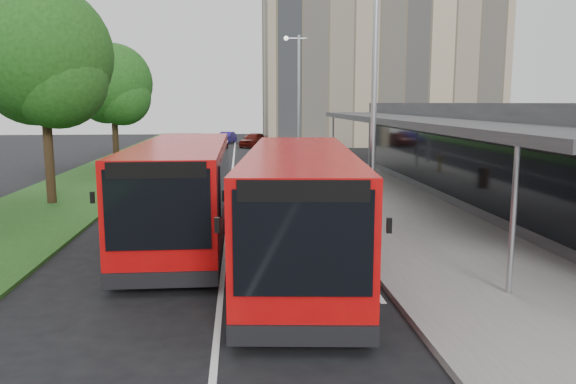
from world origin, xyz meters
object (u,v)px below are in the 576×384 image
at_px(bus_second, 183,191).
at_px(lamp_post_far, 297,91).
at_px(bollard, 325,164).
at_px(litter_bin, 349,179).
at_px(tree_far, 113,89).
at_px(lamp_post_near, 371,77).
at_px(bus_main, 300,208).
at_px(car_far, 226,138).
at_px(car_near, 253,140).
at_px(tree_mid, 43,64).

bearing_deg(bus_second, lamp_post_far, 74.58).
bearing_deg(bollard, litter_bin, -88.50).
distance_m(tree_far, lamp_post_far, 11.17).
height_order(tree_far, bus_second, tree_far).
height_order(lamp_post_near, bus_main, lamp_post_near).
distance_m(bollard, car_far, 26.43).
relative_size(lamp_post_far, car_near, 2.03).
bearing_deg(car_far, tree_far, -89.15).
bearing_deg(bollard, tree_mid, -146.30).
bearing_deg(bus_main, car_near, 95.84).
height_order(lamp_post_far, car_far, lamp_post_far).
height_order(bus_second, car_far, bus_second).
xyz_separation_m(bus_main, car_near, (-0.17, 37.93, -0.81)).
distance_m(bus_main, litter_bin, 11.82).
bearing_deg(tree_mid, lamp_post_far, 49.32).
distance_m(lamp_post_far, bus_second, 20.21).
distance_m(tree_mid, bus_second, 9.43).
height_order(bus_main, car_near, bus_main).
xyz_separation_m(lamp_post_far, bollard, (1.04, -4.83, -4.09)).
height_order(bollard, car_near, car_near).
relative_size(lamp_post_near, bus_second, 0.79).
height_order(litter_bin, bollard, bollard).
relative_size(bus_second, litter_bin, 10.99).
bearing_deg(tree_far, bus_second, -72.42).
bearing_deg(lamp_post_near, bollard, 86.09).
distance_m(bus_main, bus_second, 4.35).
distance_m(lamp_post_near, car_near, 35.99).
bearing_deg(lamp_post_near, car_near, 93.85).
bearing_deg(car_far, bollard, -60.27).
distance_m(litter_bin, bollard, 6.14).
xyz_separation_m(tree_mid, bus_main, (8.90, -9.31, -4.00)).
height_order(lamp_post_far, bus_main, lamp_post_far).
height_order(tree_far, bus_main, tree_far).
bearing_deg(litter_bin, tree_mid, -170.90).
xyz_separation_m(bollard, car_near, (-3.44, 20.51, 0.05)).
distance_m(tree_far, bollard, 13.45).
bearing_deg(car_near, car_far, 139.20).
height_order(tree_far, litter_bin, tree_far).
bearing_deg(lamp_post_far, litter_bin, -83.77).
bearing_deg(tree_far, car_near, 62.30).
height_order(lamp_post_near, car_far, lamp_post_near).
bearing_deg(bus_second, lamp_post_near, -8.25).
bearing_deg(car_far, bus_main, -69.78).
bearing_deg(tree_mid, lamp_post_near, -32.36).
bearing_deg(litter_bin, bus_second, -128.42).
xyz_separation_m(lamp_post_far, bus_second, (-5.34, -19.21, -3.25)).
xyz_separation_m(tree_far, bus_second, (5.79, -18.27, -3.37)).
distance_m(tree_mid, bollard, 15.41).
relative_size(car_near, car_far, 1.14).
distance_m(bus_second, bollard, 15.75).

